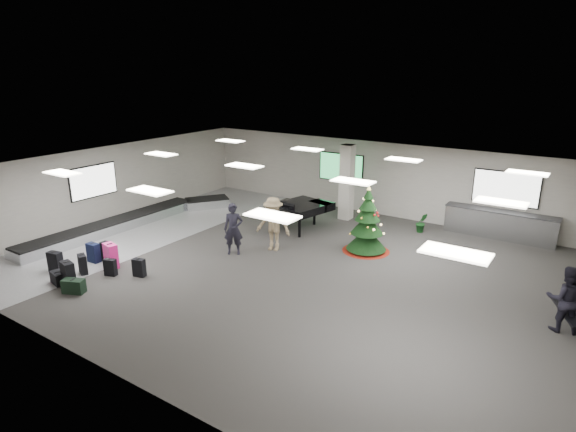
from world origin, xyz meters
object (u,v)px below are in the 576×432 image
Objects in this scene: service_counter at (500,224)px; traveler_bench at (565,299)px; baggage_carousel at (134,220)px; christmas_tree at (367,229)px; pink_suitcase at (111,256)px; traveler_a at (233,229)px; traveler_b at (273,224)px; grand_piano at (300,208)px; potted_plant_left at (422,223)px.

service_counter is 6.86m from traveler_bench.
traveler_bench is (15.52, 0.42, 0.65)m from baggage_carousel.
christmas_tree is 1.40× the size of traveler_bench.
christmas_tree is at bearing 55.94° from pink_suitcase.
pink_suitcase is at bearing -134.73° from service_counter.
christmas_tree is at bearing -131.84° from service_counter.
traveler_bench is at bearing -67.01° from service_counter.
traveler_a is 0.94× the size of traveler_b.
grand_piano is (5.96, 3.40, 0.67)m from baggage_carousel.
grand_piano is 4.83m from potted_plant_left.
baggage_carousel is at bearing 175.62° from traveler_b.
pink_suitcase is 5.51m from traveler_b.
christmas_tree is 0.97× the size of grand_piano.
pink_suitcase is at bearing -128.79° from potted_plant_left.
potted_plant_left is (3.77, 4.80, -0.57)m from traveler_b.
grand_piano reaches higher than baggage_carousel.
christmas_tree reaches higher than traveler_b.
traveler_bench reaches higher than potted_plant_left.
service_counter is at bearing -84.69° from traveler_bench.
traveler_b reaches higher than pink_suitcase.
traveler_b reaches higher than service_counter.
pink_suitcase is 0.46× the size of traveler_a.
grand_piano is 1.44× the size of traveler_bench.
christmas_tree is at bearing -107.40° from potted_plant_left.
grand_piano is (-6.88, -3.33, 0.34)m from service_counter.
traveler_a is 1.06× the size of traveler_bench.
traveler_bench reaches higher than pink_suitcase.
traveler_bench is (2.68, -6.31, 0.31)m from service_counter.
potted_plant_left is at bearing 41.38° from grand_piano.
service_counter is at bearing 20.52° from potted_plant_left.
potted_plant_left is at bearing 72.60° from christmas_tree.
grand_piano is 10.01m from traveler_bench.
traveler_bench is (9.12, -0.51, -0.11)m from traveler_b.
christmas_tree is at bearing -0.31° from grand_piano.
traveler_a is (-7.38, -6.87, 0.37)m from service_counter.
traveler_b is at bearing 15.42° from traveler_a.
baggage_carousel is 5.32× the size of traveler_a.
traveler_a is (-3.74, -2.81, 0.09)m from christmas_tree.
christmas_tree is (9.20, 2.67, 0.61)m from baggage_carousel.
potted_plant_left is (10.16, 5.73, 0.19)m from baggage_carousel.
grand_piano is at bearing 87.37° from traveler_b.
service_counter is 5.07× the size of potted_plant_left.
traveler_b is (0.44, -2.47, 0.09)m from grand_piano.
service_counter is 5.46m from christmas_tree.
christmas_tree reaches higher than pink_suitcase.
pink_suitcase is 4.09m from traveler_a.
traveler_a is at bearing -14.48° from traveler_bench.
baggage_carousel is 11.65× the size of pink_suitcase.
traveler_b reaches higher than grand_piano.
potted_plant_left is (4.20, 2.33, -0.49)m from grand_piano.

